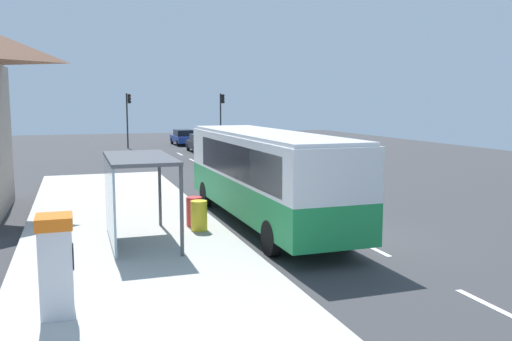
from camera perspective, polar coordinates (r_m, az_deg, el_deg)
The scene contains 20 objects.
ground_plane at distance 30.01m, azimuth -3.20°, elevation -0.93°, with size 56.00×92.00×0.04m, color #38383A.
sidewalk_platform at distance 17.22m, azimuth -13.29°, elevation -6.88°, with size 6.20×30.00×0.18m, color beige.
lane_stripe_seg_0 at distance 12.57m, azimuth 23.67°, elevation -13.02°, with size 0.16×2.20×0.01m, color silver.
lane_stripe_seg_1 at distance 16.42m, azimuth 11.81°, elevation -7.83°, with size 0.16×2.20×0.01m, color silver.
lane_stripe_seg_2 at distance 20.76m, azimuth 4.83°, elevation -4.53°, with size 0.16×2.20×0.01m, color silver.
lane_stripe_seg_3 at distance 25.35m, azimuth 0.35°, elevation -2.36°, with size 0.16×2.20×0.01m, color silver.
lane_stripe_seg_4 at distance 30.07m, azimuth -2.74°, elevation -0.86°, with size 0.16×2.20×0.01m, color silver.
lane_stripe_seg_5 at distance 34.87m, azimuth -4.98°, elevation 0.24°, with size 0.16×2.20×0.01m, color silver.
lane_stripe_seg_6 at distance 39.71m, azimuth -6.67°, elevation 1.07°, with size 0.16×2.20×0.01m, color silver.
lane_stripe_seg_7 at distance 44.60m, azimuth -8.00°, elevation 1.72°, with size 0.16×2.20×0.01m, color silver.
bus at distance 18.62m, azimuth 0.84°, elevation -0.14°, with size 2.60×11.03×3.21m.
white_van at distance 39.04m, azimuth -3.58°, elevation 2.97°, with size 2.04×5.20×2.30m.
sedan_near at distance 53.84m, azimuth -7.65°, elevation 3.50°, with size 1.89×4.43×1.52m.
sedan_far at distance 46.17m, azimuth -5.80°, elevation 2.92°, with size 1.91×4.44×1.52m.
ticket_machine at distance 11.07m, azimuth -20.24°, elevation -9.26°, with size 0.66×0.76×1.94m.
recycling_bin_yellow at distance 17.30m, azimuth -6.01°, elevation -4.73°, with size 0.52×0.52×0.95m, color yellow.
recycling_bin_red at distance 17.97m, azimuth -6.50°, elevation -4.29°, with size 0.52×0.52×0.95m, color red.
traffic_light_near_side at distance 51.84m, azimuth -3.64°, elevation 6.21°, with size 0.49×0.28×5.01m.
traffic_light_far_side at distance 51.12m, azimuth -13.28°, elevation 6.02°, with size 0.49×0.28×5.00m.
bus_shelter at distance 15.96m, azimuth -13.24°, elevation -0.64°, with size 1.80×4.00×2.50m.
Camera 1 is at (-7.84, -14.65, 4.23)m, focal length 38.11 mm.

